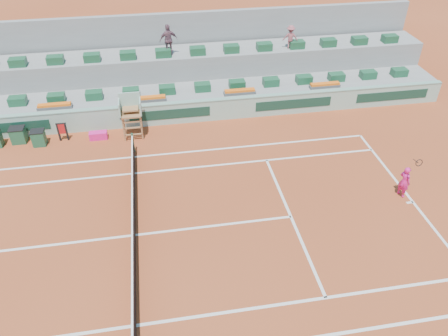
{
  "coord_description": "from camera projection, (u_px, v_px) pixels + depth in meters",
  "views": [
    {
      "loc": [
        1.41,
        -12.74,
        12.4
      ],
      "look_at": [
        4.0,
        2.5,
        1.0
      ],
      "focal_mm": 35.0,
      "sensor_mm": 36.0,
      "label": 1
    }
  ],
  "objects": [
    {
      "name": "stadium_back_wall",
      "position": [
        130.0,
        51.0,
        27.0
      ],
      "size": [
        36.0,
        0.4,
        4.4
      ],
      "primitive_type": "cube",
      "color": "gray",
      "rests_on": "ground"
    },
    {
      "name": "spectator_right",
      "position": [
        290.0,
        37.0,
        25.92
      ],
      "size": [
        0.99,
        0.69,
        1.39
      ],
      "primitive_type": "imported",
      "rotation": [
        0.0,
        0.0,
        2.93
      ],
      "color": "#A15057",
      "rests_on": "seating_tier_upper"
    },
    {
      "name": "player_bag",
      "position": [
        98.0,
        135.0,
        22.87
      ],
      "size": [
        0.92,
        0.41,
        0.41
      ],
      "primitive_type": "cube",
      "color": "#EC1E84",
      "rests_on": "ground"
    },
    {
      "name": "towel_rack",
      "position": [
        62.0,
        130.0,
        22.51
      ],
      "size": [
        0.51,
        0.09,
        1.03
      ],
      "color": "black",
      "rests_on": "ground"
    },
    {
      "name": "flower_planters",
      "position": [
        103.0,
        102.0,
        23.43
      ],
      "size": [
        26.8,
        0.36,
        0.28
      ],
      "color": "#535353",
      "rests_on": "seating_tier_lower"
    },
    {
      "name": "seating_tier_upper",
      "position": [
        131.0,
        76.0,
        26.27
      ],
      "size": [
        36.0,
        2.4,
        2.6
      ],
      "primitive_type": "cube",
      "color": "gray",
      "rests_on": "ground"
    },
    {
      "name": "umpire_chair",
      "position": [
        131.0,
        110.0,
        22.31
      ],
      "size": [
        1.1,
        0.9,
        2.4
      ],
      "color": "#936137",
      "rests_on": "ground"
    },
    {
      "name": "tennis_net",
      "position": [
        134.0,
        226.0,
        16.97
      ],
      "size": [
        0.1,
        11.97,
        1.1
      ],
      "color": "black",
      "rests_on": "ground"
    },
    {
      "name": "seat_row_upper",
      "position": [
        128.0,
        55.0,
        24.89
      ],
      "size": [
        32.9,
        0.6,
        0.44
      ],
      "color": "#1A4F30",
      "rests_on": "seating_tier_upper"
    },
    {
      "name": "seat_row_lower",
      "position": [
        131.0,
        92.0,
        24.21
      ],
      "size": [
        32.9,
        0.6,
        0.44
      ],
      "color": "#1A4F30",
      "rests_on": "seating_tier_lower"
    },
    {
      "name": "seating_tier_lower",
      "position": [
        133.0,
        98.0,
        25.41
      ],
      "size": [
        36.0,
        4.0,
        1.2
      ],
      "primitive_type": "cube",
      "color": "gray",
      "rests_on": "ground"
    },
    {
      "name": "court_lines",
      "position": [
        135.0,
        235.0,
        17.28
      ],
      "size": [
        23.89,
        11.09,
        0.01
      ],
      "color": "silver",
      "rests_on": "ground"
    },
    {
      "name": "ground",
      "position": [
        135.0,
        235.0,
        17.28
      ],
      "size": [
        90.0,
        90.0,
        0.0
      ],
      "primitive_type": "plane",
      "color": "#933B1C",
      "rests_on": "ground"
    },
    {
      "name": "tennis_player",
      "position": [
        404.0,
        181.0,
        18.82
      ],
      "size": [
        0.52,
        0.88,
        2.28
      ],
      "color": "#EC1E84",
      "rests_on": "ground"
    },
    {
      "name": "advertising_hoarding",
      "position": [
        133.0,
        116.0,
        23.65
      ],
      "size": [
        36.0,
        0.34,
        1.26
      ],
      "color": "#94BBA9",
      "rests_on": "ground"
    },
    {
      "name": "drink_cooler_b",
      "position": [
        18.0,
        135.0,
        22.49
      ],
      "size": [
        0.75,
        0.65,
        0.84
      ],
      "color": "#1A4F32",
      "rests_on": "ground"
    },
    {
      "name": "spectator_mid",
      "position": [
        169.0,
        40.0,
        24.95
      ],
      "size": [
        1.11,
        0.61,
        1.79
      ],
      "primitive_type": "imported",
      "rotation": [
        0.0,
        0.0,
        3.31
      ],
      "color": "#724C59",
      "rests_on": "seating_tier_upper"
    },
    {
      "name": "drink_cooler_a",
      "position": [
        39.0,
        138.0,
        22.27
      ],
      "size": [
        0.67,
        0.58,
        0.84
      ],
      "color": "#1A4F32",
      "rests_on": "ground"
    }
  ]
}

